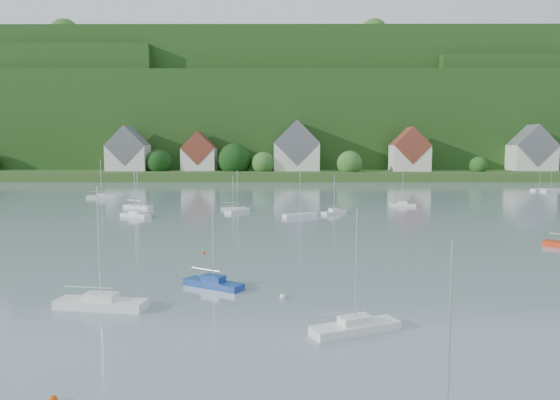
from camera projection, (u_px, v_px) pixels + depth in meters
name	position (u px, v px, depth m)	size (l,w,h in m)	color
far_shore_strip	(282.00, 173.00, 203.18)	(600.00, 60.00, 3.00)	#305720
forested_ridge	(283.00, 124.00, 269.19)	(620.00, 181.22, 69.89)	#1C3D13
village_building_0	(128.00, 152.00, 189.63)	(14.00, 10.40, 16.00)	silver
village_building_1	(199.00, 154.00, 191.61)	(12.00, 9.36, 14.00)	silver
village_building_2	(296.00, 150.00, 190.32)	(16.00, 11.44, 18.00)	silver
village_building_3	(410.00, 153.00, 188.27)	(13.00, 10.40, 15.50)	silver
village_building_4	(532.00, 152.00, 192.06)	(15.00, 10.40, 16.50)	silver
near_sailboat_0	(101.00, 302.00, 39.41)	(6.94, 2.86, 9.09)	white
near_sailboat_1	(213.00, 283.00, 45.32)	(5.51, 4.17, 7.43)	#193D95
near_sailboat_3	(355.00, 326.00, 34.35)	(6.14, 3.90, 8.06)	white
mooring_buoy_1	(283.00, 298.00, 42.08)	(0.49, 0.49, 0.49)	white
mooring_buoy_3	(203.00, 254.00, 59.21)	(0.41, 0.41, 0.41)	#DB4D10
far_sailboat_cluster	(320.00, 199.00, 117.00)	(193.63, 62.97, 8.71)	white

